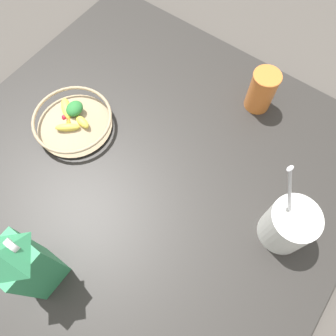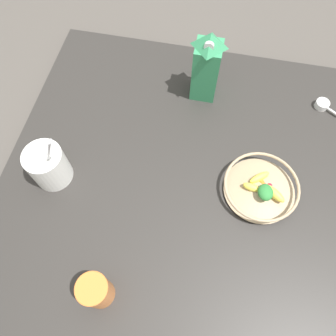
{
  "view_description": "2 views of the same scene",
  "coord_description": "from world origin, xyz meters",
  "px_view_note": "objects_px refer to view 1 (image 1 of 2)",
  "views": [
    {
      "loc": [
        -0.29,
        0.27,
        0.92
      ],
      "look_at": [
        -0.08,
        -0.03,
        0.12
      ],
      "focal_mm": 35.0,
      "sensor_mm": 36.0,
      "label": 1
    },
    {
      "loc": [
        0.06,
        -0.47,
        1.04
      ],
      "look_at": [
        -0.04,
        -0.02,
        0.1
      ],
      "focal_mm": 35.0,
      "sensor_mm": 36.0,
      "label": 2
    }
  ],
  "objects_px": {
    "fruit_bowl": "(73,121)",
    "yogurt_tub": "(289,224)",
    "drinking_cup": "(262,90)",
    "milk_carton": "(25,265)"
  },
  "relations": [
    {
      "from": "milk_carton",
      "to": "yogurt_tub",
      "type": "bearing_deg",
      "value": -133.96
    },
    {
      "from": "fruit_bowl",
      "to": "milk_carton",
      "type": "distance_m",
      "value": 0.46
    },
    {
      "from": "fruit_bowl",
      "to": "yogurt_tub",
      "type": "distance_m",
      "value": 0.69
    },
    {
      "from": "fruit_bowl",
      "to": "drinking_cup",
      "type": "height_order",
      "value": "drinking_cup"
    },
    {
      "from": "drinking_cup",
      "to": "yogurt_tub",
      "type": "bearing_deg",
      "value": 128.24
    },
    {
      "from": "milk_carton",
      "to": "yogurt_tub",
      "type": "height_order",
      "value": "yogurt_tub"
    },
    {
      "from": "fruit_bowl",
      "to": "milk_carton",
      "type": "height_order",
      "value": "milk_carton"
    },
    {
      "from": "fruit_bowl",
      "to": "drinking_cup",
      "type": "xyz_separation_m",
      "value": [
        -0.42,
        -0.41,
        0.04
      ]
    },
    {
      "from": "milk_carton",
      "to": "yogurt_tub",
      "type": "distance_m",
      "value": 0.63
    },
    {
      "from": "yogurt_tub",
      "to": "drinking_cup",
      "type": "relative_size",
      "value": 2.01
    }
  ]
}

